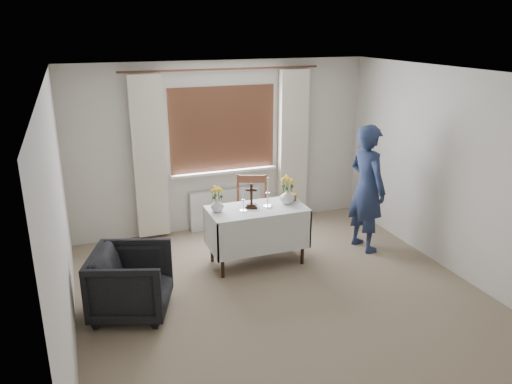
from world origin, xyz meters
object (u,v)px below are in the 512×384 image
(wooden_cross, at_px, (251,196))
(flower_vase_left, at_px, (217,205))
(flower_vase_right, at_px, (287,196))
(armchair, at_px, (131,282))
(altar_table, at_px, (257,236))
(wooden_chair, at_px, (251,213))
(person, at_px, (367,188))

(wooden_cross, bearing_deg, flower_vase_left, -160.68)
(flower_vase_right, bearing_deg, armchair, -161.99)
(altar_table, height_order, wooden_chair, wooden_chair)
(wooden_chair, xyz_separation_m, armchair, (-1.78, -1.19, -0.13))
(wooden_chair, bearing_deg, person, -0.17)
(armchair, relative_size, flower_vase_right, 4.05)
(flower_vase_left, distance_m, flower_vase_right, 0.93)
(armchair, distance_m, person, 3.32)
(person, bearing_deg, altar_table, 78.70)
(flower_vase_left, relative_size, flower_vase_right, 0.86)
(wooden_chair, xyz_separation_m, flower_vase_right, (0.31, -0.51, 0.37))
(armchair, bearing_deg, flower_vase_right, -52.89)
(wooden_chair, height_order, person, person)
(altar_table, height_order, flower_vase_right, flower_vase_right)
(altar_table, bearing_deg, flower_vase_left, 173.40)
(armchair, relative_size, flower_vase_left, 4.72)
(altar_table, bearing_deg, wooden_chair, 78.15)
(altar_table, distance_m, wooden_cross, 0.55)
(armchair, height_order, flower_vase_left, flower_vase_left)
(wooden_chair, xyz_separation_m, person, (1.44, -0.61, 0.38))
(wooden_cross, xyz_separation_m, flower_vase_left, (-0.44, 0.03, -0.08))
(wooden_cross, height_order, flower_vase_right, wooden_cross)
(person, bearing_deg, armchair, 91.89)
(person, height_order, flower_vase_left, person)
(altar_table, height_order, person, person)
(altar_table, xyz_separation_m, armchair, (-1.67, -0.66, -0.01))
(altar_table, relative_size, person, 0.71)
(wooden_chair, height_order, wooden_cross, wooden_cross)
(altar_table, xyz_separation_m, flower_vase_right, (0.42, 0.02, 0.48))
(flower_vase_left, bearing_deg, altar_table, -6.60)
(wooden_cross, distance_m, flower_vase_right, 0.49)
(wooden_chair, bearing_deg, altar_table, -79.26)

